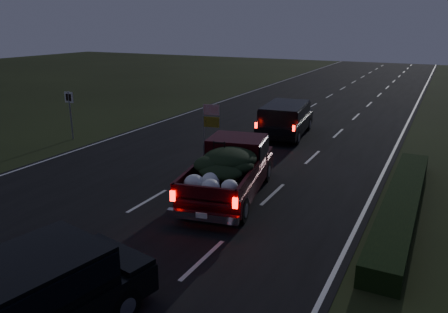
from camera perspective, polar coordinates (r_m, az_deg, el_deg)
The scene contains 7 objects.
ground at distance 15.20m, azimuth -9.96°, elevation -5.78°, with size 120.00×120.00×0.00m, color black.
road_asphalt at distance 15.19m, azimuth -9.96°, elevation -5.74°, with size 14.00×120.00×0.02m, color black.
hedge_row at distance 15.16m, azimuth 22.19°, elevation -5.68°, with size 1.00×10.00×0.60m, color black.
route_sign at distance 23.85m, azimuth -19.48°, elevation 6.02°, with size 0.55×0.08×2.50m.
pickup_truck at distance 15.08m, azimuth 0.79°, elevation -1.34°, with size 3.05×5.74×2.86m.
lead_suv at distance 23.41m, azimuth 8.03°, elevation 5.19°, with size 2.63×5.17×1.43m.
rear_suv at distance 9.08m, azimuth -25.92°, elevation -16.55°, with size 2.91×5.19×1.41m.
Camera 1 is at (8.60, -11.09, 5.84)m, focal length 35.00 mm.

